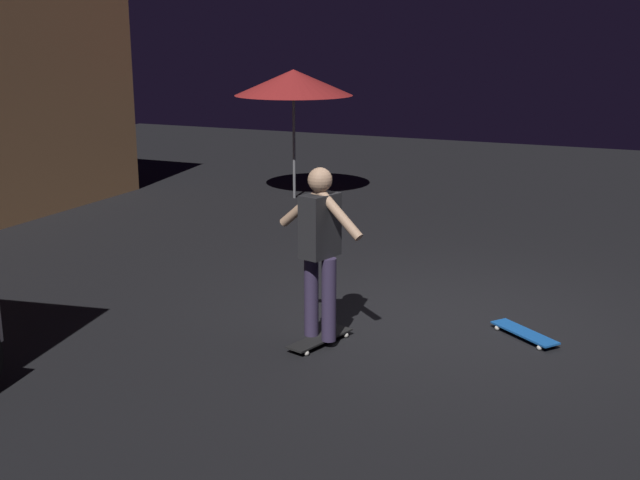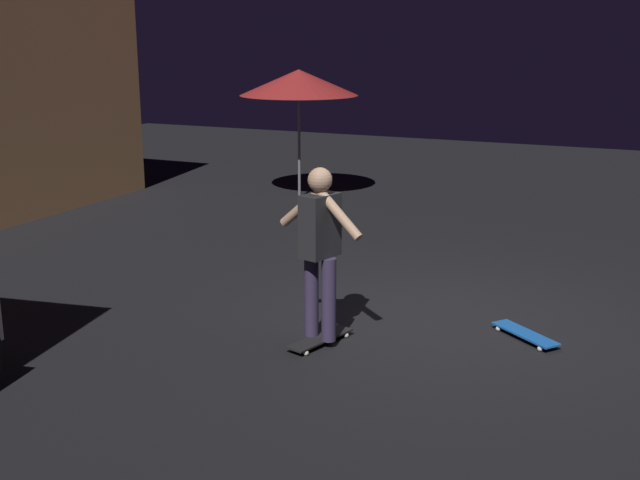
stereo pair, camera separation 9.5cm
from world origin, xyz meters
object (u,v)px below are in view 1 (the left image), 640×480
object	(u,v)px
skateboard_ridden	(320,339)
skateboard_spare	(524,333)
patio_umbrella	(294,83)
skater	(320,241)

from	to	relation	value
skateboard_ridden	skateboard_spare	world-z (taller)	same
patio_umbrella	skateboard_ridden	xyz separation A→B (m)	(-6.27, -3.23, -2.02)
skateboard_spare	skater	xyz separation A→B (m)	(-0.95, 1.80, 0.98)
skateboard_ridden	skater	distance (m)	0.98
skater	skateboard_spare	bearing A→B (deg)	-62.19
patio_umbrella	skateboard_ridden	bearing A→B (deg)	-152.71
skateboard_ridden	skateboard_spare	bearing A→B (deg)	-62.19
skateboard_ridden	skateboard_spare	xyz separation A→B (m)	(0.95, -1.80, 0.00)
patio_umbrella	skateboard_spare	world-z (taller)	patio_umbrella
skateboard_spare	patio_umbrella	bearing A→B (deg)	43.40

